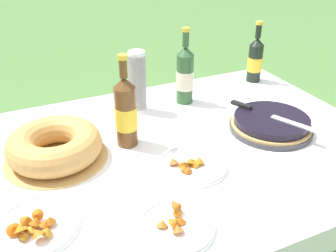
# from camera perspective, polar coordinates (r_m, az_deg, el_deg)

# --- Properties ---
(garden_table) EXTENTS (1.50, 1.09, 0.75)m
(garden_table) POSITION_cam_1_polar(r_m,az_deg,el_deg) (1.43, 2.07, -5.37)
(garden_table) COLOR #A87A47
(garden_table) RESTS_ON ground_plane
(tablecloth) EXTENTS (1.51, 1.10, 0.10)m
(tablecloth) POSITION_cam_1_polar(r_m,az_deg,el_deg) (1.40, 2.11, -3.40)
(tablecloth) COLOR white
(tablecloth) RESTS_ON garden_table
(berry_tart) EXTENTS (0.33, 0.33, 0.06)m
(berry_tart) POSITION_cam_1_polar(r_m,az_deg,el_deg) (1.53, 15.42, 0.35)
(berry_tart) COLOR #38383D
(berry_tart) RESTS_ON tablecloth
(serving_knife) EXTENTS (0.18, 0.35, 0.01)m
(serving_knife) POSITION_cam_1_polar(r_m,az_deg,el_deg) (1.52, 14.63, 1.86)
(serving_knife) COLOR silver
(serving_knife) RESTS_ON berry_tart
(bundt_cake) EXTENTS (0.36, 0.36, 0.11)m
(bundt_cake) POSITION_cam_1_polar(r_m,az_deg,el_deg) (1.34, -16.90, -2.88)
(bundt_cake) COLOR tan
(bundt_cake) RESTS_ON tablecloth
(cup_stack) EXTENTS (0.07, 0.07, 0.27)m
(cup_stack) POSITION_cam_1_polar(r_m,az_deg,el_deg) (1.59, -4.66, 6.71)
(cup_stack) COLOR white
(cup_stack) RESTS_ON tablecloth
(cider_bottle_green) EXTENTS (0.08, 0.08, 0.34)m
(cider_bottle_green) POSITION_cam_1_polar(r_m,az_deg,el_deg) (1.67, 2.59, 7.76)
(cider_bottle_green) COLOR #2D562D
(cider_bottle_green) RESTS_ON tablecloth
(cider_bottle_amber) EXTENTS (0.08, 0.08, 0.34)m
(cider_bottle_amber) POSITION_cam_1_polar(r_m,az_deg,el_deg) (1.34, -6.45, 2.11)
(cider_bottle_amber) COLOR brown
(cider_bottle_amber) RESTS_ON tablecloth
(juice_bottle_red) EXTENTS (0.07, 0.07, 0.30)m
(juice_bottle_red) POSITION_cam_1_polar(r_m,az_deg,el_deg) (1.96, 13.14, 9.83)
(juice_bottle_red) COLOR black
(juice_bottle_red) RESTS_ON tablecloth
(snack_plate_near) EXTENTS (0.24, 0.24, 0.05)m
(snack_plate_near) POSITION_cam_1_polar(r_m,az_deg,el_deg) (1.27, 3.71, -5.87)
(snack_plate_near) COLOR white
(snack_plate_near) RESTS_ON tablecloth
(snack_plate_left) EXTENTS (0.24, 0.24, 0.06)m
(snack_plate_left) POSITION_cam_1_polar(r_m,az_deg,el_deg) (1.10, -19.58, -14.17)
(snack_plate_left) COLOR white
(snack_plate_left) RESTS_ON tablecloth
(snack_plate_right) EXTENTS (0.21, 0.21, 0.06)m
(snack_plate_right) POSITION_cam_1_polar(r_m,az_deg,el_deg) (1.05, 1.23, -14.84)
(snack_plate_right) COLOR white
(snack_plate_right) RESTS_ON tablecloth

